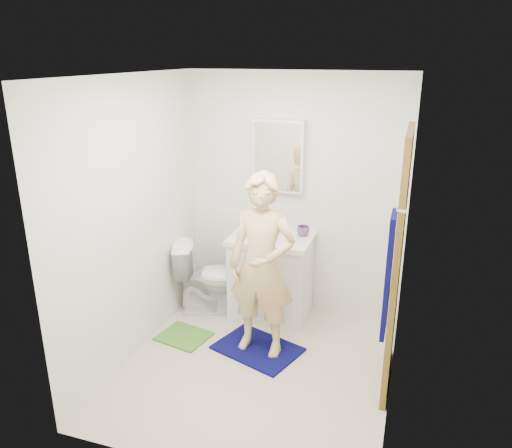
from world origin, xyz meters
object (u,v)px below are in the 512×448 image
(toilet, at_px, (212,277))
(soap_dispenser, at_px, (244,225))
(man, at_px, (262,266))
(vanity_cabinet, at_px, (271,278))
(medicine_cabinet, at_px, (279,156))
(toothbrush_cup, at_px, (303,231))
(towel, at_px, (388,276))

(toilet, bearing_deg, soap_dispenser, -98.67)
(man, bearing_deg, soap_dispenser, 125.00)
(vanity_cabinet, xyz_separation_m, man, (0.11, -0.68, 0.43))
(medicine_cabinet, distance_m, man, 1.20)
(vanity_cabinet, height_order, toilet, vanity_cabinet)
(toothbrush_cup, bearing_deg, towel, -60.77)
(soap_dispenser, distance_m, toothbrush_cup, 0.58)
(man, bearing_deg, vanity_cabinet, 103.38)
(medicine_cabinet, bearing_deg, toothbrush_cup, -22.36)
(toilet, bearing_deg, medicine_cabinet, -79.70)
(vanity_cabinet, bearing_deg, man, -80.47)
(medicine_cabinet, relative_size, toilet, 0.94)
(vanity_cabinet, bearing_deg, soap_dispenser, -168.76)
(vanity_cabinet, xyz_separation_m, soap_dispenser, (-0.27, -0.05, 0.55))
(soap_dispenser, bearing_deg, medicine_cabinet, 46.19)
(soap_dispenser, xyz_separation_m, toothbrush_cup, (0.56, 0.16, -0.06))
(toilet, relative_size, soap_dispenser, 3.60)
(toothbrush_cup, bearing_deg, vanity_cabinet, -159.97)
(medicine_cabinet, xyz_separation_m, toilet, (-0.60, -0.34, -1.23))
(medicine_cabinet, height_order, towel, medicine_cabinet)
(soap_dispenser, relative_size, toothbrush_cup, 1.69)
(toilet, distance_m, soap_dispenser, 0.67)
(towel, distance_m, man, 1.40)
(soap_dispenser, xyz_separation_m, man, (0.38, -0.63, -0.12))
(toilet, bearing_deg, vanity_cabinet, -98.31)
(towel, relative_size, soap_dispenser, 3.84)
(vanity_cabinet, relative_size, towel, 1.00)
(toothbrush_cup, bearing_deg, medicine_cabinet, 157.64)
(toilet, bearing_deg, man, -147.50)
(medicine_cabinet, height_order, toilet, medicine_cabinet)
(man, bearing_deg, towel, -33.09)
(medicine_cabinet, height_order, toothbrush_cup, medicine_cabinet)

